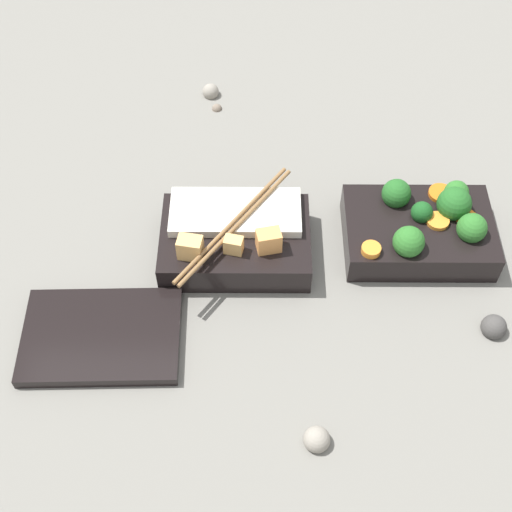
{
  "coord_description": "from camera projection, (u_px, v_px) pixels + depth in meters",
  "views": [
    {
      "loc": [
        0.09,
        0.55,
        0.71
      ],
      "look_at": [
        0.09,
        0.05,
        0.04
      ],
      "focal_mm": 50.0,
      "sensor_mm": 36.0,
      "label": 1
    }
  ],
  "objects": [
    {
      "name": "pebble_2",
      "position": [
        211.0,
        92.0,
        1.06
      ],
      "size": [
        0.02,
        0.02,
        0.02
      ],
      "primitive_type": "sphere",
      "color": "gray",
      "rests_on": "ground_plane"
    },
    {
      "name": "bento_tray_vegetable",
      "position": [
        422.0,
        228.0,
        0.88
      ],
      "size": [
        0.18,
        0.13,
        0.07
      ],
      "color": "black",
      "rests_on": "ground_plane"
    },
    {
      "name": "pebble_0",
      "position": [
        217.0,
        107.0,
        1.05
      ],
      "size": [
        0.01,
        0.01,
        0.01
      ],
      "primitive_type": "sphere",
      "color": "#7A6B5B",
      "rests_on": "ground_plane"
    },
    {
      "name": "pebble_3",
      "position": [
        317.0,
        439.0,
        0.73
      ],
      "size": [
        0.03,
        0.03,
        0.03
      ],
      "primitive_type": "sphere",
      "color": "gray",
      "rests_on": "ground_plane"
    },
    {
      "name": "bento_tray_rice",
      "position": [
        235.0,
        238.0,
        0.87
      ],
      "size": [
        0.18,
        0.18,
        0.07
      ],
      "color": "black",
      "rests_on": "ground_plane"
    },
    {
      "name": "pebble_1",
      "position": [
        494.0,
        327.0,
        0.81
      ],
      "size": [
        0.03,
        0.03,
        0.03
      ],
      "primitive_type": "sphere",
      "color": "#474442",
      "rests_on": "ground_plane"
    },
    {
      "name": "ground_plane",
      "position": [
        331.0,
        247.0,
        0.89
      ],
      "size": [
        3.0,
        3.0,
        0.0
      ],
      "primitive_type": "plane",
      "color": "slate"
    },
    {
      "name": "bento_lid",
      "position": [
        102.0,
        336.0,
        0.81
      ],
      "size": [
        0.18,
        0.13,
        0.01
      ],
      "primitive_type": "cube",
      "rotation": [
        0.0,
        0.0,
        0.02
      ],
      "color": "black",
      "rests_on": "ground_plane"
    }
  ]
}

